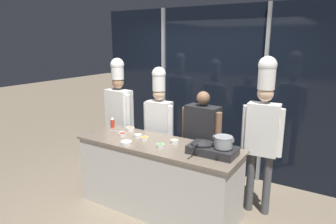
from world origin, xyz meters
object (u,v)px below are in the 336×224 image
object	(u,v)px
chef_sous	(159,119)
stock_pot	(223,142)
frying_pan	(202,142)
prep_bowl_mushrooms	(130,129)
serving_spoon_slotted	(120,131)
prep_bowl_garlic	(138,135)
prep_bowl_scallions	(160,146)
chef_head	(119,109)
prep_bowl_carrots	(144,138)
portable_stove	(212,150)
prep_bowl_ginger	(175,141)
chef_line	(263,124)
squeeze_bottle_chili	(112,122)
prep_bowl_noodles	(126,142)
person_guest	(202,136)
prep_bowl_chili_flakes	(122,134)

from	to	relation	value
chef_sous	stock_pot	bearing A→B (deg)	154.00
frying_pan	stock_pot	xyz separation A→B (m)	(0.25, 0.01, 0.05)
prep_bowl_mushrooms	serving_spoon_slotted	size ratio (longest dim) A/B	0.52
stock_pot	prep_bowl_garlic	world-z (taller)	stock_pot
prep_bowl_scallions	chef_head	xyz separation A→B (m)	(-1.24, 0.69, 0.16)
prep_bowl_carrots	chef_sous	bearing A→B (deg)	102.96
portable_stove	serving_spoon_slotted	size ratio (longest dim) A/B	2.36
prep_bowl_ginger	serving_spoon_slotted	distance (m)	0.89
prep_bowl_carrots	chef_head	xyz separation A→B (m)	(-0.91, 0.56, 0.16)
prep_bowl_carrots	chef_sous	size ratio (longest dim) A/B	0.06
prep_bowl_ginger	chef_line	size ratio (longest dim) A/B	0.05
frying_pan	squeeze_bottle_chili	xyz separation A→B (m)	(-1.57, 0.22, -0.05)
squeeze_bottle_chili	chef_sous	bearing A→B (deg)	26.78
squeeze_bottle_chili	chef_head	bearing A→B (deg)	115.95
prep_bowl_mushrooms	prep_bowl_carrots	bearing A→B (deg)	-28.29
frying_pan	prep_bowl_carrots	world-z (taller)	frying_pan
prep_bowl_noodles	chef_line	xyz separation A→B (m)	(1.44, 0.86, 0.25)
prep_bowl_noodles	person_guest	bearing A→B (deg)	50.50
person_guest	frying_pan	bearing A→B (deg)	120.22
chef_head	prep_bowl_carrots	bearing A→B (deg)	154.76
prep_bowl_scallions	chef_line	size ratio (longest dim) A/B	0.05
squeeze_bottle_chili	prep_bowl_scallions	distance (m)	1.14
prep_bowl_carrots	prep_bowl_chili_flakes	xyz separation A→B (m)	(-0.36, -0.01, -0.00)
chef_head	chef_sous	bearing A→B (deg)	-175.43
serving_spoon_slotted	chef_sous	world-z (taller)	chef_sous
chef_sous	chef_line	world-z (taller)	chef_line
squeeze_bottle_chili	prep_bowl_scallions	world-z (taller)	squeeze_bottle_chili
stock_pot	serving_spoon_slotted	size ratio (longest dim) A/B	1.02
stock_pot	chef_line	world-z (taller)	chef_line
serving_spoon_slotted	chef_head	size ratio (longest dim) A/B	0.12
prep_bowl_ginger	chef_line	world-z (taller)	chef_line
stock_pot	prep_bowl_mushrooms	bearing A→B (deg)	172.04
prep_bowl_chili_flakes	person_guest	distance (m)	1.08
person_guest	chef_line	size ratio (longest dim) A/B	0.76
prep_bowl_chili_flakes	portable_stove	bearing A→B (deg)	0.95
serving_spoon_slotted	prep_bowl_noodles	bearing A→B (deg)	-40.35
frying_pan	prep_bowl_mushrooms	world-z (taller)	frying_pan
prep_bowl_chili_flakes	prep_bowl_garlic	bearing A→B (deg)	17.87
chef_head	prep_bowl_garlic	bearing A→B (deg)	153.09
frying_pan	prep_bowl_carrots	size ratio (longest dim) A/B	4.40
squeeze_bottle_chili	chef_sous	xyz separation A→B (m)	(0.62, 0.31, 0.07)
prep_bowl_noodles	prep_bowl_garlic	world-z (taller)	same
frying_pan	stock_pot	bearing A→B (deg)	1.16
squeeze_bottle_chili	person_guest	xyz separation A→B (m)	(1.30, 0.33, -0.08)
prep_bowl_scallions	chef_line	bearing A→B (deg)	36.64
prep_bowl_scallions	chef_head	bearing A→B (deg)	150.87
prep_bowl_scallions	prep_bowl_ginger	size ratio (longest dim) A/B	0.93
stock_pot	prep_bowl_garlic	distance (m)	1.23
stock_pot	chef_sous	size ratio (longest dim) A/B	0.13
frying_pan	prep_bowl_ginger	size ratio (longest dim) A/B	4.44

